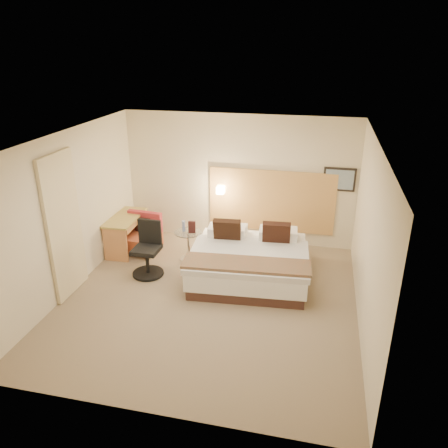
% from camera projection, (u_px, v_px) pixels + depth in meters
% --- Properties ---
extents(floor, '(4.80, 5.00, 0.02)m').
position_uv_depth(floor, '(209.00, 300.00, 7.32)').
color(floor, '#7F6D56').
rests_on(floor, ground).
extents(ceiling, '(4.80, 5.00, 0.02)m').
position_uv_depth(ceiling, '(207.00, 139.00, 6.27)').
color(ceiling, white).
rests_on(ceiling, floor).
extents(wall_back, '(4.80, 0.02, 2.70)m').
position_uv_depth(wall_back, '(239.00, 180.00, 9.05)').
color(wall_back, beige).
rests_on(wall_back, floor).
extents(wall_front, '(4.80, 0.02, 2.70)m').
position_uv_depth(wall_front, '(147.00, 317.00, 4.53)').
color(wall_front, beige).
rests_on(wall_front, floor).
extents(wall_left, '(0.02, 5.00, 2.70)m').
position_uv_depth(wall_left, '(68.00, 213.00, 7.28)').
color(wall_left, beige).
rests_on(wall_left, floor).
extents(wall_right, '(0.02, 5.00, 2.70)m').
position_uv_depth(wall_right, '(369.00, 240.00, 6.30)').
color(wall_right, beige).
rests_on(wall_right, floor).
extents(headboard_panel, '(2.60, 0.04, 1.30)m').
position_uv_depth(headboard_panel, '(271.00, 201.00, 9.03)').
color(headboard_panel, tan).
rests_on(headboard_panel, wall_back).
extents(art_frame, '(0.62, 0.03, 0.47)m').
position_uv_depth(art_frame, '(339.00, 179.00, 8.56)').
color(art_frame, black).
rests_on(art_frame, wall_back).
extents(art_canvas, '(0.54, 0.01, 0.39)m').
position_uv_depth(art_canvas, '(339.00, 180.00, 8.54)').
color(art_canvas, '#778FA5').
rests_on(art_canvas, wall_back).
extents(lamp_arm, '(0.02, 0.12, 0.02)m').
position_uv_depth(lamp_arm, '(221.00, 189.00, 9.12)').
color(lamp_arm, silver).
rests_on(lamp_arm, wall_back).
extents(lamp_shade, '(0.15, 0.15, 0.15)m').
position_uv_depth(lamp_shade, '(221.00, 190.00, 9.06)').
color(lamp_shade, '#FFEDC6').
rests_on(lamp_shade, wall_back).
extents(curtain, '(0.06, 0.90, 2.42)m').
position_uv_depth(curtain, '(64.00, 226.00, 7.10)').
color(curtain, beige).
rests_on(curtain, wall_left).
extents(bottle_a, '(0.07, 0.07, 0.21)m').
position_uv_depth(bottle_a, '(184.00, 226.00, 8.44)').
color(bottle_a, '#99B1ED').
rests_on(bottle_a, side_table).
extents(menu_folder, '(0.14, 0.07, 0.23)m').
position_uv_depth(menu_folder, '(192.00, 227.00, 8.37)').
color(menu_folder, '#371616').
rests_on(menu_folder, side_table).
extents(bed, '(2.21, 2.16, 1.01)m').
position_uv_depth(bed, '(250.00, 260.00, 7.92)').
color(bed, '#3F261F').
rests_on(bed, floor).
extents(lounge_chair, '(0.80, 0.71, 0.78)m').
position_uv_depth(lounge_chair, '(141.00, 237.00, 8.92)').
color(lounge_chair, '#A1794C').
rests_on(lounge_chair, floor).
extents(side_table, '(0.60, 0.60, 0.59)m').
position_uv_depth(side_table, '(189.00, 244.00, 8.54)').
color(side_table, silver).
rests_on(side_table, floor).
extents(desk, '(0.57, 1.18, 0.73)m').
position_uv_depth(desk, '(127.00, 224.00, 8.87)').
color(desk, '#AA9342').
rests_on(desk, floor).
extents(desk_chair, '(0.58, 0.58, 1.01)m').
position_uv_depth(desk_chair, '(148.00, 253.00, 7.98)').
color(desk_chair, black).
rests_on(desk_chair, floor).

